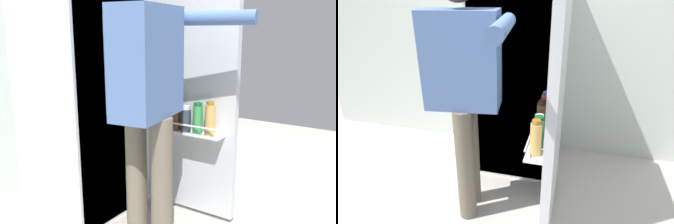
{
  "view_description": "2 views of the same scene",
  "coord_description": "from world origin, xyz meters",
  "views": [
    {
      "loc": [
        -1.68,
        -1.26,
        1.26
      ],
      "look_at": [
        0.04,
        -0.12,
        0.78
      ],
      "focal_mm": 38.07,
      "sensor_mm": 36.0,
      "label": 1
    },
    {
      "loc": [
        0.47,
        -1.7,
        1.52
      ],
      "look_at": [
        0.05,
        -0.05,
        0.75
      ],
      "focal_mm": 30.81,
      "sensor_mm": 36.0,
      "label": 2
    }
  ],
  "objects": [
    {
      "name": "person",
      "position": [
        -0.19,
        -0.15,
        0.98
      ],
      "size": [
        0.61,
        0.71,
        1.62
      ],
      "color": "#665B4C",
      "rests_on": "ground_plane"
    },
    {
      "name": "kitchen_wall",
      "position": [
        0.0,
        0.89,
        1.33
      ],
      "size": [
        4.4,
        0.1,
        2.66
      ],
      "primitive_type": "cube",
      "color": "beige",
      "rests_on": "ground_plane"
    },
    {
      "name": "ground_plane",
      "position": [
        0.0,
        0.0,
        0.0
      ],
      "size": [
        6.34,
        6.34,
        0.0
      ],
      "primitive_type": "plane",
      "color": "#B7B2A8"
    },
    {
      "name": "refrigerator",
      "position": [
        0.03,
        0.49,
        0.81
      ],
      "size": [
        0.74,
        1.27,
        1.63
      ],
      "color": "silver",
      "rests_on": "ground_plane"
    }
  ]
}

